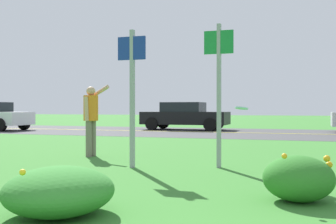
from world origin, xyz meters
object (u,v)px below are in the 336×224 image
at_px(sign_post_near_path, 132,84).
at_px(car_black_center_left, 185,116).
at_px(person_thrower_orange_shirt, 91,115).
at_px(frisbee_pale_blue, 242,108).
at_px(sign_post_by_roadside, 219,81).

relative_size(sign_post_near_path, car_black_center_left, 0.58).
height_order(sign_post_near_path, person_thrower_orange_shirt, sign_post_near_path).
bearing_deg(person_thrower_orange_shirt, frisbee_pale_blue, -7.53).
bearing_deg(person_thrower_orange_shirt, sign_post_by_roadside, -14.91).
distance_m(sign_post_near_path, person_thrower_orange_shirt, 2.25).
bearing_deg(sign_post_by_roadside, car_black_center_left, 109.13).
relative_size(sign_post_by_roadside, person_thrower_orange_shirt, 1.62).
distance_m(sign_post_by_roadside, frisbee_pale_blue, 0.74).
bearing_deg(sign_post_near_path, sign_post_by_roadside, 19.06).
bearing_deg(frisbee_pale_blue, sign_post_by_roadside, -134.08).
height_order(sign_post_near_path, car_black_center_left, sign_post_near_path).
relative_size(person_thrower_orange_shirt, car_black_center_left, 0.37).
bearing_deg(car_black_center_left, frisbee_pale_blue, -68.93).
relative_size(person_thrower_orange_shirt, frisbee_pale_blue, 6.28).
distance_m(sign_post_by_roadside, car_black_center_left, 14.23).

